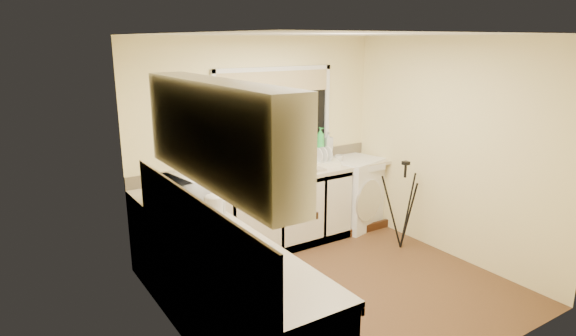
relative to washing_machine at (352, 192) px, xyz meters
The scene contains 34 objects.
floor 1.79m from the washing_machine, 135.07° to the right, with size 3.20×3.20×0.00m, color brown.
ceiling 2.64m from the washing_machine, 135.07° to the right, with size 3.20×3.20×0.00m, color white.
wall_back 1.47m from the washing_machine, 167.41° to the left, with size 3.20×3.20×0.00m, color #FDEDA9.
wall_front 3.09m from the washing_machine, 114.27° to the right, with size 3.20×3.20×0.00m, color #FDEDA9.
wall_left 3.18m from the washing_machine, 156.58° to the right, with size 3.00×3.00×0.00m, color #FDEDA9.
wall_right 1.49m from the washing_machine, 73.14° to the right, with size 3.00×3.00×0.00m, color #FDEDA9.
base_cabinet_back 1.55m from the washing_machine, behind, with size 2.55×0.60×0.86m, color silver.
base_cabinet_left 2.95m from the washing_machine, 148.90° to the right, with size 0.54×2.40×0.86m, color silver.
worktop_back 1.30m from the washing_machine, behind, with size 3.20×0.60×0.04m, color beige.
worktop_left 2.98m from the washing_machine, 148.90° to the right, with size 0.60×2.40×0.04m, color beige.
upper_cabinet 3.42m from the washing_machine, 147.88° to the right, with size 0.28×1.90×0.70m, color silver.
splashback_left 3.27m from the washing_machine, 151.56° to the right, with size 0.02×2.40×0.45m, color beige.
splashback_back 1.36m from the washing_machine, 167.94° to the left, with size 3.20×0.02×0.14m, color beige.
window_glass 1.52m from the washing_machine, 165.84° to the left, with size 1.50×0.02×1.00m, color black.
window_blind 1.81m from the washing_machine, 167.16° to the left, with size 1.50×0.02×0.25m, color tan.
windowsill 1.20m from the washing_machine, 168.76° to the left, with size 1.60×0.14×0.03m, color white.
sink 1.13m from the washing_machine, behind, with size 0.82×0.46×0.03m, color tan.
faucet 1.18m from the washing_machine, behind, with size 0.03×0.03×0.24m, color silver.
washing_machine is the anchor object (origin of this frame).
laptop 1.68m from the washing_machine, behind, with size 0.32×0.32×0.21m.
kettle 2.68m from the washing_machine, 157.19° to the right, with size 0.16×0.16×0.21m, color white.
dish_rack 0.67m from the washing_machine, behind, with size 0.37×0.28×0.06m, color #EEEBCE.
tripod 0.89m from the washing_machine, 87.91° to the right, with size 0.51×0.51×1.06m, color black, non-canonical shape.
glass_jug 3.32m from the washing_machine, 140.62° to the right, with size 0.12×0.12×0.17m, color #B9BDC4.
steel_jar 3.03m from the washing_machine, 150.98° to the right, with size 0.08×0.08×0.11m, color white.
microwave 2.63m from the washing_machine, 168.48° to the right, with size 0.51×0.34×0.28m, color white.
plant_a 1.74m from the washing_machine, behind, with size 0.14×0.10×0.27m, color #999999.
plant_b 1.48m from the washing_machine, behind, with size 0.13×0.11×0.24m, color #999999.
plant_c 1.26m from the washing_machine, behind, with size 0.14×0.14×0.25m, color #999999.
plant_d 1.05m from the washing_machine, 167.24° to the left, with size 0.18×0.16×0.20m, color #999999.
soap_bottle_green 0.85m from the washing_machine, 153.69° to the left, with size 0.11×0.11×0.28m, color green.
soap_bottle_clear 0.77m from the washing_machine, 143.49° to the left, with size 0.09×0.10×0.21m, color #999999.
cup_back 0.54m from the washing_machine, behind, with size 0.11×0.11×0.09m, color silver.
cup_left 3.05m from the washing_machine, 145.51° to the right, with size 0.10×0.10×0.10m, color beige.
Camera 1 is at (-2.80, -3.41, 2.41)m, focal length 30.24 mm.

